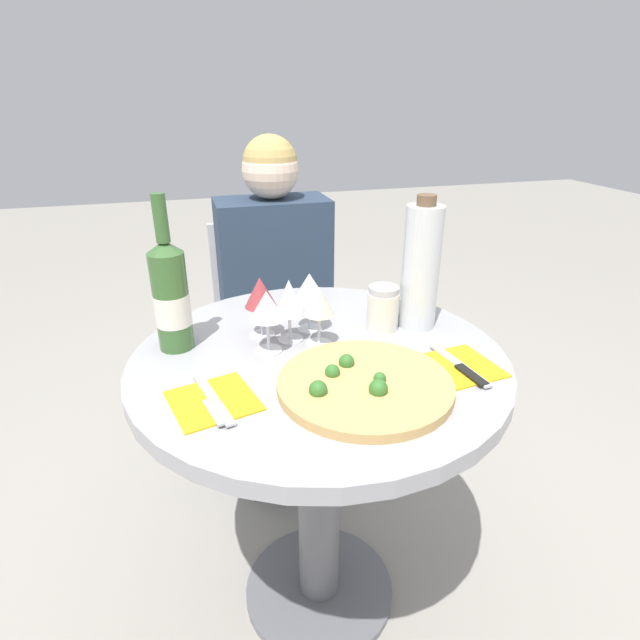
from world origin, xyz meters
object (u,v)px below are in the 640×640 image
dining_table (319,422)px  wine_bottle (171,296)px  seated_diner (281,331)px  chair_behind_diner (274,339)px  tall_carafe (421,267)px  pizza_large (364,384)px

dining_table → wine_bottle: size_ratio=2.41×
wine_bottle → seated_diner: bearing=56.5°
chair_behind_diner → seated_diner: bearing=90.0°
dining_table → tall_carafe: 0.44m
pizza_large → chair_behind_diner: bearing=90.3°
dining_table → wine_bottle: bearing=158.2°
chair_behind_diner → tall_carafe: tall_carafe is taller
dining_table → tall_carafe: bearing=15.7°
pizza_large → tall_carafe: bearing=46.5°
chair_behind_diner → pizza_large: 1.00m
seated_diner → tall_carafe: 0.72m
seated_diner → pizza_large: 0.84m
wine_bottle → tall_carafe: bearing=-4.3°
seated_diner → wine_bottle: seated_diner is taller
chair_behind_diner → seated_diner: (-0.00, -0.14, 0.10)m
chair_behind_diner → wine_bottle: wine_bottle is taller
seated_diner → pizza_large: seated_diner is taller
wine_bottle → tall_carafe: 0.57m
seated_diner → chair_behind_diner: bearing=-90.0°
tall_carafe → chair_behind_diner: bearing=108.5°
dining_table → pizza_large: 0.26m
dining_table → pizza_large: size_ratio=2.42×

